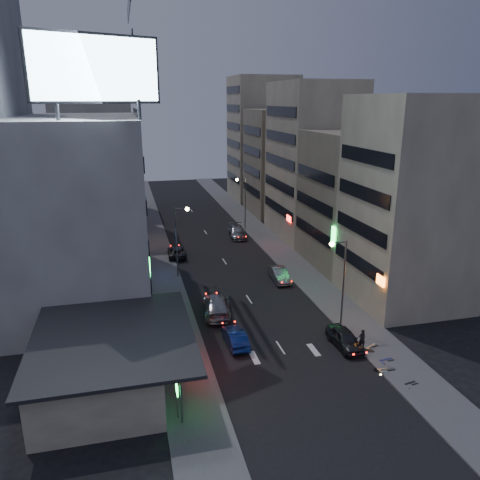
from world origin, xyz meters
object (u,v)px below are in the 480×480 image
object	(u,v)px
parked_car_right_mid	(279,274)
road_car_blue	(235,337)
road_car_silver	(217,305)
parked_car_right_near	(345,339)
parked_car_left	(177,252)
person	(362,339)
scooter_silver_b	(374,338)
parked_car_right_far	(237,232)
scooter_black_b	(373,343)
scooter_silver_a	(393,360)
scooter_black_a	(415,375)
scooter_blue	(392,351)

from	to	relation	value
parked_car_right_mid	road_car_blue	bearing A→B (deg)	-120.85
road_car_silver	parked_car_right_mid	bearing A→B (deg)	-132.42
parked_car_right_near	parked_car_left	distance (m)	28.49
parked_car_left	person	size ratio (longest dim) A/B	2.89
parked_car_left	scooter_silver_b	world-z (taller)	parked_car_left
parked_car_right_far	scooter_black_b	world-z (taller)	parked_car_right_far
scooter_silver_a	person	bearing A→B (deg)	16.71
road_car_blue	person	xyz separation A→B (m)	(9.80, -3.19, 0.25)
road_car_blue	scooter_black_b	xyz separation A→B (m)	(10.58, -3.55, -0.02)
parked_car_left	road_car_blue	distance (m)	24.00
parked_car_left	scooter_black_b	world-z (taller)	parked_car_left
parked_car_right_far	road_car_blue	bearing A→B (deg)	-97.01
person	scooter_black_a	size ratio (longest dim) A/B	1.02
parked_car_right_mid	scooter_black_a	world-z (taller)	parked_car_right_mid
parked_car_left	scooter_black_a	world-z (taller)	parked_car_left
parked_car_right_near	person	size ratio (longest dim) A/B	2.64
parked_car_right_near	scooter_black_b	xyz separation A→B (m)	(1.93, -1.08, -0.07)
road_car_silver	person	world-z (taller)	person
road_car_blue	scooter_silver_a	distance (m)	12.44
road_car_blue	road_car_silver	bearing A→B (deg)	-89.00
road_car_blue	parked_car_right_far	bearing A→B (deg)	-105.71
scooter_silver_b	scooter_black_b	bearing A→B (deg)	118.29
road_car_blue	road_car_silver	distance (m)	6.14
parked_car_left	scooter_blue	distance (m)	31.96
parked_car_right_mid	scooter_silver_a	bearing A→B (deg)	-80.72
parked_car_right_near	scooter_silver_a	bearing A→B (deg)	-63.60
parked_car_right_mid	scooter_silver_b	world-z (taller)	parked_car_right_mid
parked_car_right_far	scooter_blue	bearing A→B (deg)	-77.22
parked_car_left	scooter_black_a	size ratio (longest dim) A/B	2.96
road_car_silver	road_car_blue	bearing A→B (deg)	101.92
road_car_blue	scooter_silver_b	distance (m)	11.52
scooter_black_b	scooter_silver_b	bearing A→B (deg)	-25.48
parked_car_right_near	scooter_silver_a	size ratio (longest dim) A/B	2.35
parked_car_right_far	scooter_silver_b	xyz separation A→B (m)	(3.54, -33.66, -0.17)
parked_car_right_near	parked_car_right_mid	bearing A→B (deg)	89.92
person	scooter_blue	bearing A→B (deg)	126.76
parked_car_right_near	parked_car_right_far	size ratio (longest dim) A/B	0.78
road_car_blue	scooter_silver_a	world-z (taller)	road_car_blue
parked_car_right_mid	scooter_black_b	xyz separation A→B (m)	(2.48, -16.37, -0.06)
person	parked_car_left	bearing A→B (deg)	-69.20
parked_car_right_mid	parked_car_right_far	bearing A→B (deg)	92.89
person	parked_car_right_mid	bearing A→B (deg)	-86.85
road_car_silver	scooter_black_a	size ratio (longest dim) A/B	3.65
scooter_silver_b	road_car_silver	bearing A→B (deg)	27.41
scooter_black_a	scooter_black_b	world-z (taller)	scooter_black_b
parked_car_right_mid	road_car_blue	xyz separation A→B (m)	(-8.10, -12.81, -0.04)
road_car_blue	scooter_black_a	xyz separation A→B (m)	(11.28, -8.31, -0.08)
scooter_silver_a	road_car_blue	bearing A→B (deg)	59.63
scooter_silver_a	scooter_black_b	distance (m)	2.74
parked_car_right_near	person	world-z (taller)	person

